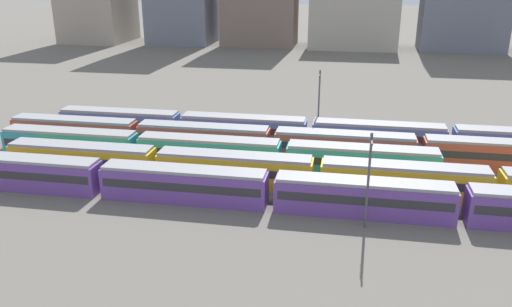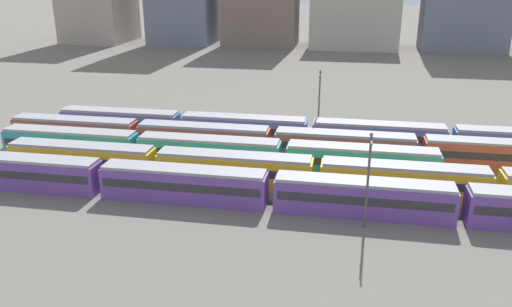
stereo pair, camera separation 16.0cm
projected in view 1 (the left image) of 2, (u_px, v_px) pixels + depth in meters
name	position (u px, v px, depth m)	size (l,w,h in m)	color
ground_plane	(89.00, 158.00, 68.29)	(600.00, 600.00, 0.00)	#666059
train_track_0	(363.00, 197.00, 52.16)	(93.60, 3.06, 3.75)	#6B429E
train_track_1	(317.00, 174.00, 57.80)	(74.70, 3.06, 3.75)	yellow
train_track_2	(209.00, 152.00, 64.91)	(55.80, 3.06, 3.75)	teal
train_track_3	(420.00, 150.00, 65.38)	(112.50, 3.06, 3.75)	#BC4C38
train_track_4	(309.00, 132.00, 72.58)	(74.70, 3.06, 3.75)	#4C70BC
catenary_pole_0	(369.00, 176.00, 48.33)	(0.24, 3.20, 9.62)	#4C4C51
catenary_pole_1	(319.00, 101.00, 73.94)	(0.24, 3.20, 10.18)	#4C4C51
distant_building_3	(354.00, 15.00, 157.49)	(26.38, 17.63, 19.44)	#B2A899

